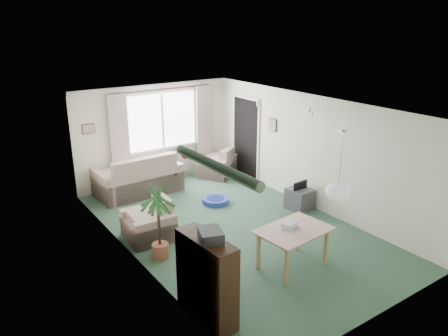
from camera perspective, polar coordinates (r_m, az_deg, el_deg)
ground at (r=8.53m, az=1.16°, el=-7.87°), size 6.50×6.50×0.00m
window at (r=10.75m, az=-8.10°, el=6.14°), size 1.80×0.03×1.30m
curtain_rod at (r=10.54m, az=-8.09°, el=10.14°), size 2.60×0.03×0.03m
curtain_left at (r=10.26m, az=-13.52°, el=3.87°), size 0.45×0.08×2.00m
curtain_right at (r=11.26m, az=-2.57°, el=5.69°), size 0.45×0.08×2.00m
radiator at (r=11.01m, az=-7.74°, el=0.51°), size 1.20×0.10×0.55m
doorway at (r=10.94m, az=2.88°, el=3.83°), size 0.03×0.95×2.00m
pendant_lamp at (r=6.51m, az=14.67°, el=-3.03°), size 0.36×0.36×0.36m
tinsel_garland at (r=4.89m, az=-1.13°, el=0.25°), size 1.60×1.60×0.12m
bauble_cluster_a at (r=9.26m, az=4.55°, el=8.77°), size 0.20×0.20×0.20m
bauble_cluster_b at (r=8.60m, az=11.21°, el=7.67°), size 0.20×0.20×0.20m
wall_picture_back at (r=10.08m, az=-17.28°, el=4.91°), size 0.28×0.03×0.22m
wall_picture_right at (r=10.06m, az=6.39°, el=5.62°), size 0.03×0.24×0.30m
sofa at (r=10.24m, az=-11.20°, el=-0.68°), size 1.92×1.06×0.95m
armchair_corner at (r=11.16m, az=-0.98°, el=0.82°), size 1.13×1.12×0.75m
armchair_left at (r=8.13m, az=-9.88°, el=-6.62°), size 0.83×0.87×0.75m
coffee_table at (r=10.37m, az=-9.23°, el=-1.73°), size 1.14×0.81×0.46m
photo_frame at (r=10.26m, az=-8.97°, el=-0.08°), size 0.12×0.04×0.16m
bookshelf at (r=5.93m, az=-2.29°, el=-14.27°), size 0.39×1.00×1.19m
hifi_box at (r=5.56m, az=-1.75°, el=-8.75°), size 0.38×0.42×0.14m
houseplant at (r=7.31m, az=-8.53°, el=-6.75°), size 0.78×0.78×1.40m
dining_table at (r=7.25m, az=8.96°, el=-10.36°), size 1.11×0.79×0.66m
gift_box at (r=7.11m, az=8.53°, el=-7.43°), size 0.30×0.26×0.12m
tv_cube at (r=9.40m, az=9.83°, el=-4.01°), size 0.48×0.52×0.45m
pet_bed at (r=9.61m, az=-1.11°, el=-4.27°), size 0.74×0.74×0.12m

